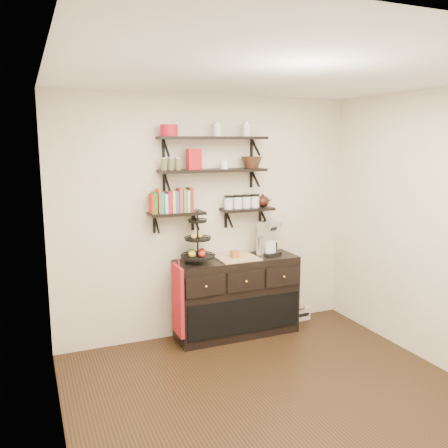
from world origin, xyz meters
TOP-DOWN VIEW (x-y plane):
  - floor at (0.00, 0.00)m, footprint 3.50×3.50m
  - ceiling at (0.00, 0.00)m, footprint 3.50×3.50m
  - back_wall at (0.00, 1.75)m, footprint 3.50×0.02m
  - left_wall at (-1.75, 0.00)m, footprint 0.02×3.50m
  - shelf_top at (0.00, 1.62)m, footprint 1.20×0.27m
  - shelf_mid at (0.00, 1.62)m, footprint 1.20×0.27m
  - shelf_low_left at (-0.42, 1.63)m, footprint 0.60×0.25m
  - shelf_low_right at (0.42, 1.63)m, footprint 0.60×0.25m
  - cookbooks at (-0.47, 1.63)m, footprint 0.43×0.15m
  - glass_canisters at (0.36, 1.63)m, footprint 0.43×0.10m
  - sideboard at (0.24, 1.51)m, footprint 1.40×0.50m
  - fruit_stand at (-0.22, 1.52)m, footprint 0.37×0.37m
  - candle at (0.21, 1.51)m, footprint 0.08×0.08m
  - coffee_maker at (0.65, 1.54)m, footprint 0.27×0.27m
  - thermal_carafe at (0.54, 1.49)m, footprint 0.11×0.11m
  - apron at (-0.49, 1.41)m, footprint 0.04×0.32m
  - radio at (1.12, 1.63)m, footprint 0.32×0.22m
  - recipe_box at (-0.22, 1.61)m, footprint 0.17×0.09m
  - walnut_bowl at (0.46, 1.61)m, footprint 0.24×0.24m
  - ramekins at (0.13, 1.61)m, footprint 0.09×0.09m
  - teapot at (0.62, 1.63)m, footprint 0.21×0.16m
  - red_pot at (-0.49, 1.61)m, footprint 0.18×0.18m

SIDE VIEW (x-z plane):
  - floor at x=0.00m, z-range 0.00..0.00m
  - radio at x=1.12m, z-range 0.00..0.18m
  - sideboard at x=0.24m, z-range -0.01..0.91m
  - apron at x=-0.49m, z-range 0.16..0.91m
  - candle at x=0.21m, z-range 0.92..1.00m
  - thermal_carafe at x=0.54m, z-range 0.90..1.12m
  - fruit_stand at x=-0.22m, z-range 0.82..1.36m
  - coffee_maker at x=0.65m, z-range 0.89..1.29m
  - back_wall at x=0.00m, z-range 0.00..2.70m
  - left_wall at x=-1.75m, z-range 0.00..2.70m
  - shelf_low_left at x=-0.42m, z-range 1.31..1.54m
  - shelf_low_right at x=0.42m, z-range 1.31..1.54m
  - glass_canisters at x=0.36m, z-range 1.45..1.58m
  - teapot at x=0.62m, z-range 1.45..1.60m
  - cookbooks at x=-0.47m, z-range 1.44..1.70m
  - shelf_mid at x=0.00m, z-range 1.77..2.00m
  - ramekins at x=0.13m, z-range 1.90..2.00m
  - walnut_bowl at x=0.46m, z-range 1.90..2.03m
  - recipe_box at x=-0.22m, z-range 1.90..2.12m
  - shelf_top at x=0.00m, z-range 2.12..2.35m
  - red_pot at x=-0.49m, z-range 2.25..2.37m
  - ceiling at x=0.00m, z-range 2.69..2.71m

